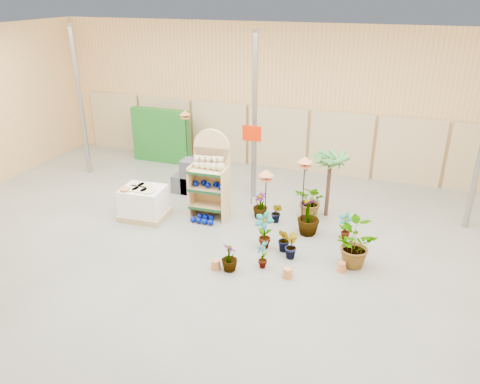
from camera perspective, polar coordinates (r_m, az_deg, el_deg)
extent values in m
cube|color=#636358|center=(10.39, -4.38, -8.25)|extent=(15.00, 12.00, 0.10)
cube|color=white|center=(8.85, -5.34, 17.86)|extent=(15.00, 12.00, 0.10)
cube|color=tan|center=(14.88, 4.87, 11.31)|extent=(15.00, 0.10, 4.50)
cylinder|color=gray|center=(15.06, -18.89, 10.29)|extent=(0.14, 0.14, 4.50)
cylinder|color=gray|center=(12.50, 1.79, 8.96)|extent=(0.14, 0.14, 4.50)
cube|color=tan|center=(17.53, -14.89, 8.32)|extent=(1.90, 0.06, 2.00)
cube|color=tan|center=(16.51, -9.05, 7.89)|extent=(1.90, 0.06, 2.00)
cube|color=tan|center=(15.68, -2.54, 7.31)|extent=(1.90, 0.06, 2.00)
cube|color=tan|center=(15.07, 4.58, 6.57)|extent=(1.90, 0.06, 2.00)
cube|color=tan|center=(14.72, 12.14, 5.67)|extent=(1.90, 0.06, 2.00)
cube|color=tan|center=(14.62, 19.92, 4.65)|extent=(1.90, 0.06, 2.00)
cube|color=tan|center=(11.96, -3.36, 1.37)|extent=(0.95, 0.12, 1.79)
cylinder|color=tan|center=(11.65, -3.46, 5.44)|extent=(0.95, 0.12, 0.95)
cube|color=tan|center=(11.97, -3.80, -1.66)|extent=(0.92, 0.56, 0.04)
cube|color=#0F3819|center=(11.75, -4.30, -2.18)|extent=(0.91, 0.07, 0.06)
cube|color=tan|center=(11.77, -3.86, 0.42)|extent=(0.92, 0.56, 0.04)
cube|color=#0F3819|center=(11.55, -4.37, -0.07)|extent=(0.91, 0.07, 0.06)
cube|color=tan|center=(11.59, -3.92, 2.57)|extent=(0.92, 0.56, 0.04)
cube|color=#0F3819|center=(11.37, -4.44, 2.11)|extent=(0.91, 0.07, 0.06)
cube|color=tan|center=(11.99, -5.83, 0.24)|extent=(0.06, 0.53, 1.37)
cube|color=tan|center=(11.65, -1.80, -0.35)|extent=(0.06, 0.53, 1.37)
sphere|color=beige|center=(11.73, -5.24, 3.38)|extent=(0.19, 0.19, 0.19)
sphere|color=beige|center=(11.67, -5.27, 4.10)|extent=(0.15, 0.15, 0.15)
sphere|color=beige|center=(11.66, -4.53, 3.31)|extent=(0.20, 0.20, 0.20)
sphere|color=beige|center=(11.61, -4.56, 4.07)|extent=(0.15, 0.15, 0.15)
sphere|color=beige|center=(11.60, -3.82, 3.25)|extent=(0.21, 0.21, 0.21)
sphere|color=beige|center=(11.54, -3.84, 4.03)|extent=(0.15, 0.15, 0.15)
sphere|color=beige|center=(11.54, -3.10, 3.18)|extent=(0.22, 0.22, 0.22)
sphere|color=beige|center=(11.48, -3.12, 4.00)|extent=(0.15, 0.15, 0.15)
sphere|color=beige|center=(11.48, -2.37, 3.12)|extent=(0.23, 0.23, 0.23)
sphere|color=beige|center=(11.42, -2.38, 3.96)|extent=(0.15, 0.15, 0.15)
sphere|color=#010D6E|center=(11.84, -5.41, 1.04)|extent=(0.16, 0.16, 0.16)
sphere|color=#010D6E|center=(11.88, -4.42, 1.16)|extent=(0.16, 0.16, 0.16)
sphere|color=#010D6E|center=(11.71, -3.91, 0.82)|extent=(0.16, 0.16, 0.16)
sphere|color=#010D6E|center=(11.76, -2.92, 0.95)|extent=(0.16, 0.16, 0.16)
sphere|color=#010D6E|center=(11.59, -2.38, 0.61)|extent=(0.16, 0.16, 0.16)
sphere|color=#010D6E|center=(11.82, -5.75, -3.37)|extent=(0.15, 0.15, 0.15)
sphere|color=#010D6E|center=(11.99, -4.93, -2.93)|extent=(0.15, 0.15, 0.15)
sphere|color=#010D6E|center=(11.76, -5.05, -3.49)|extent=(0.15, 0.15, 0.15)
sphere|color=#010D6E|center=(11.93, -4.22, -3.05)|extent=(0.15, 0.15, 0.15)
sphere|color=#010D6E|center=(11.70, -4.33, -3.61)|extent=(0.15, 0.15, 0.15)
sphere|color=#010D6E|center=(11.87, -3.51, -3.17)|extent=(0.15, 0.15, 0.15)
sphere|color=#010D6E|center=(11.64, -3.61, -3.74)|extent=(0.15, 0.15, 0.15)
cube|color=tan|center=(12.28, -11.52, -2.68)|extent=(1.19, 1.01, 0.14)
cube|color=white|center=(12.11, -11.67, -0.98)|extent=(1.09, 0.91, 0.66)
cylinder|color=beige|center=(11.98, -13.12, 0.43)|extent=(0.38, 0.38, 0.04)
cylinder|color=beige|center=(11.86, -12.15, 0.28)|extent=(0.38, 0.38, 0.04)
cylinder|color=beige|center=(11.75, -11.17, 0.12)|extent=(0.38, 0.38, 0.04)
cylinder|color=beige|center=(12.20, -12.43, 0.93)|extent=(0.38, 0.38, 0.04)
cylinder|color=beige|center=(12.08, -11.47, 0.78)|extent=(0.38, 0.38, 0.04)
cube|color=#323136|center=(13.43, -5.89, 0.90)|extent=(0.50, 0.50, 0.50)
cube|color=#323136|center=(13.25, -5.98, 2.89)|extent=(0.50, 0.50, 0.50)
cube|color=#323136|center=(13.56, -7.04, 1.07)|extent=(0.50, 0.50, 0.50)
cube|color=#195D1A|center=(15.84, -9.61, 6.79)|extent=(2.00, 0.30, 1.80)
cylinder|color=gray|center=(12.36, 1.45, 3.20)|extent=(0.05, 0.05, 2.20)
cube|color=#AE1B00|center=(12.04, 1.44, 7.15)|extent=(0.50, 0.03, 0.40)
cylinder|color=black|center=(10.81, 3.11, -2.08)|extent=(0.02, 0.02, 1.47)
cylinder|color=#C1713C|center=(10.51, 3.20, 1.54)|extent=(0.30, 0.30, 0.02)
cone|color=#C1713C|center=(10.45, 3.22, 2.40)|extent=(0.34, 0.34, 0.14)
cylinder|color=black|center=(11.00, 7.65, -1.08)|extent=(0.02, 0.02, 1.72)
cylinder|color=#C1713C|center=(10.67, 7.90, 3.12)|extent=(0.30, 0.30, 0.02)
cone|color=#C1713C|center=(10.61, 7.95, 3.98)|extent=(0.34, 0.34, 0.14)
cylinder|color=black|center=(14.71, -6.51, 5.62)|extent=(0.02, 0.02, 1.79)
cylinder|color=#C1713C|center=(14.46, -6.68, 8.98)|extent=(0.30, 0.30, 0.02)
cone|color=#C1713C|center=(14.42, -6.71, 9.63)|extent=(0.34, 0.34, 0.14)
cylinder|color=#40271B|center=(12.05, 10.67, 0.29)|extent=(0.10, 0.10, 1.45)
imported|color=#357431|center=(10.51, 2.95, -4.70)|extent=(0.52, 0.40, 0.88)
imported|color=#357431|center=(10.46, 5.43, -5.86)|extent=(0.40, 0.42, 0.59)
imported|color=#357431|center=(11.18, 8.35, -2.88)|extent=(0.75, 0.75, 0.96)
imported|color=#357431|center=(11.15, 12.73, -4.13)|extent=(0.36, 0.25, 0.67)
imported|color=#357431|center=(11.71, 4.51, -2.54)|extent=(0.36, 0.32, 0.54)
imported|color=#357431|center=(12.01, 8.72, -1.11)|extent=(0.99, 0.92, 0.90)
imported|color=#357431|center=(9.77, -1.30, -7.95)|extent=(0.49, 0.49, 0.62)
imported|color=#357431|center=(9.88, 2.77, -7.61)|extent=(0.32, 0.38, 0.62)
imported|color=#357431|center=(10.27, 6.19, -6.50)|extent=(0.35, 0.39, 0.59)
imported|color=#357431|center=(10.13, 13.56, -6.24)|extent=(1.18, 1.17, 0.99)
imported|color=#357431|center=(11.92, 2.49, -1.61)|extent=(0.54, 0.54, 0.68)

